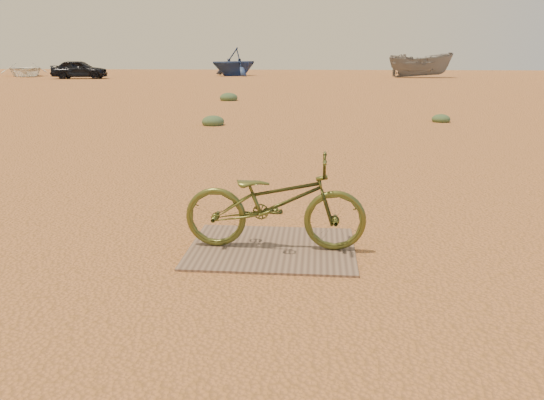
# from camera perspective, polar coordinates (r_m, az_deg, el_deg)

# --- Properties ---
(ground) EXTENTS (120.00, 120.00, 0.00)m
(ground) POSITION_cam_1_polar(r_m,az_deg,el_deg) (4.88, 2.66, -6.69)
(ground) COLOR #C07744
(ground) RESTS_ON ground
(plywood_board) EXTENTS (1.60, 1.26, 0.02)m
(plywood_board) POSITION_cam_1_polar(r_m,az_deg,el_deg) (5.18, -0.00, -5.18)
(plywood_board) COLOR #7D6452
(plywood_board) RESTS_ON ground
(bicycle) EXTENTS (1.73, 0.61, 0.91)m
(bicycle) POSITION_cam_1_polar(r_m,az_deg,el_deg) (5.03, 0.32, -0.24)
(bicycle) COLOR #4C5422
(bicycle) RESTS_ON plywood_board
(car) EXTENTS (4.24, 2.14, 1.38)m
(car) POSITION_cam_1_polar(r_m,az_deg,el_deg) (43.82, -20.01, 13.07)
(car) COLOR black
(car) RESTS_ON ground
(boat_near_left) EXTENTS (5.98, 6.49, 1.10)m
(boat_near_left) POSITION_cam_1_polar(r_m,az_deg,el_deg) (50.18, -25.04, 12.59)
(boat_near_left) COLOR white
(boat_near_left) RESTS_ON ground
(boat_far_left) EXTENTS (5.86, 5.90, 2.35)m
(boat_far_left) POSITION_cam_1_polar(r_m,az_deg,el_deg) (46.84, -4.11, 14.62)
(boat_far_left) COLOR navy
(boat_far_left) RESTS_ON ground
(boat_mid_right) EXTENTS (5.01, 1.95, 1.93)m
(boat_mid_right) POSITION_cam_1_polar(r_m,az_deg,el_deg) (44.89, 15.68, 13.80)
(boat_mid_right) COLOR slate
(boat_mid_right) RESTS_ON ground
(kale_a) EXTENTS (0.60, 0.60, 0.33)m
(kale_a) POSITION_cam_1_polar(r_m,az_deg,el_deg) (14.35, -6.35, 8.02)
(kale_a) COLOR #4A6642
(kale_a) RESTS_ON ground
(kale_b) EXTENTS (0.50, 0.50, 0.28)m
(kale_b) POSITION_cam_1_polar(r_m,az_deg,el_deg) (15.66, 17.69, 8.01)
(kale_b) COLOR #4A6642
(kale_b) RESTS_ON ground
(kale_c) EXTENTS (0.72, 0.72, 0.40)m
(kale_c) POSITION_cam_1_polar(r_m,az_deg,el_deg) (21.98, -4.68, 10.62)
(kale_c) COLOR #4A6642
(kale_c) RESTS_ON ground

